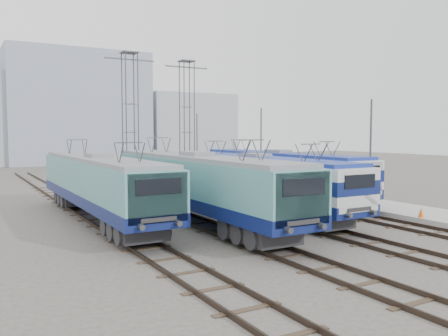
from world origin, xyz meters
TOP-DOWN VIEW (x-y plane):
  - ground at (0.00, 0.00)m, footprint 160.00×160.00m
  - platform at (10.20, 8.00)m, footprint 4.00×70.00m
  - locomotive_far_left at (-6.75, 7.18)m, footprint 2.80×17.67m
  - locomotive_center_left at (-2.25, 4.00)m, footprint 2.88×18.22m
  - locomotive_center_right at (2.25, 5.05)m, footprint 2.72×17.16m
  - locomotive_far_right at (6.75, 8.89)m, footprint 2.73×17.26m
  - catenary_tower_west at (0.00, 22.00)m, footprint 4.50×1.20m
  - catenary_tower_east at (6.50, 24.00)m, footprint 4.50×1.20m
  - mast_front at (8.60, 2.00)m, footprint 0.12×0.12m
  - mast_mid at (8.60, 14.00)m, footprint 0.12×0.12m
  - mast_rear at (8.60, 26.00)m, footprint 0.12×0.12m
  - safety_cone at (8.50, -1.85)m, footprint 0.32×0.32m
  - building_center at (4.00, 62.00)m, footprint 22.00×14.00m
  - building_east at (24.00, 62.00)m, footprint 16.00×12.00m

SIDE VIEW (x-z plane):
  - ground at x=0.00m, z-range 0.00..0.00m
  - platform at x=10.20m, z-range 0.00..0.30m
  - safety_cone at x=8.50m, z-range 0.30..0.84m
  - locomotive_center_right at x=2.25m, z-range 0.59..3.81m
  - locomotive_far_left at x=-6.75m, z-range 0.54..3.87m
  - locomotive_far_right at x=6.75m, z-range 0.59..3.83m
  - locomotive_center_left at x=-2.25m, z-range 0.55..3.98m
  - mast_front at x=8.60m, z-range 0.00..7.00m
  - mast_mid at x=8.60m, z-range 0.00..7.00m
  - mast_rear at x=8.60m, z-range 0.00..7.00m
  - building_east at x=24.00m, z-range 0.00..12.00m
  - catenary_tower_west at x=0.00m, z-range 0.64..12.64m
  - catenary_tower_east at x=6.50m, z-range 0.64..12.64m
  - building_center at x=4.00m, z-range 0.00..18.00m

